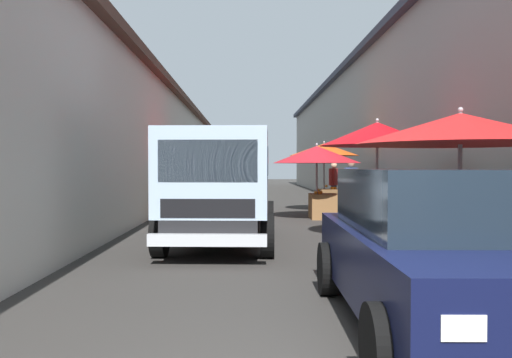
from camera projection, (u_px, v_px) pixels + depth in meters
ground at (270, 214)px, 16.27m from camera, size 90.00×90.00×0.00m
building_left_whitewash at (69, 145)px, 18.32m from camera, size 49.80×7.50×4.43m
building_right_concrete at (463, 127)px, 18.58m from camera, size 49.80×7.50×5.77m
fruit_stall_near_left at (379, 149)px, 10.51m from camera, size 2.30×2.30×2.44m
fruit_stall_far_right at (318, 162)px, 14.63m from camera, size 2.45×2.45×2.12m
fruit_stall_far_left at (459, 146)px, 6.81m from camera, size 2.77×2.77×2.24m
fruit_stall_mid_lane at (196, 164)px, 15.89m from camera, size 2.45×2.45×2.09m
fruit_stall_near_right at (325, 157)px, 17.25m from camera, size 2.29×2.29×2.31m
hatchback_car at (443, 248)px, 4.72m from camera, size 3.95×2.01×1.45m
delivery_truck at (218, 191)px, 9.15m from camera, size 5.00×2.15×2.08m
vendor_by_crates at (334, 181)px, 18.70m from camera, size 0.57×0.41×1.63m
vendor_in_shade at (351, 183)px, 16.25m from camera, size 0.53×0.46×1.67m
parked_scooter at (366, 211)px, 12.01m from camera, size 1.67×0.57×1.14m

